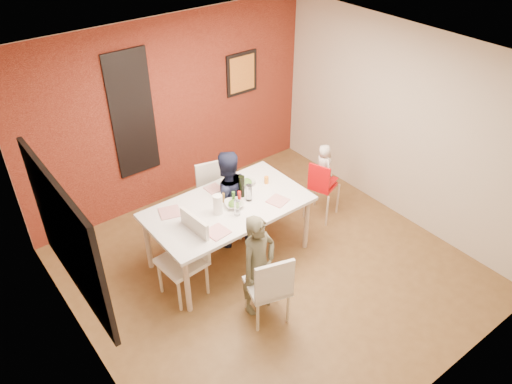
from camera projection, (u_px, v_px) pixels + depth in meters
ground at (270, 271)px, 6.33m from camera, size 4.50×4.50×0.00m
ceiling at (275, 65)px, 4.79m from camera, size 4.50×4.50×0.02m
wall_back at (172, 112)px, 7.03m from camera, size 4.50×0.02×2.70m
wall_front at (445, 302)px, 4.10m from camera, size 4.50×0.02×2.70m
wall_left at (76, 267)px, 4.43m from camera, size 0.02×4.50×2.70m
wall_right at (402, 126)px, 6.69m from camera, size 0.02×4.50×2.70m
brick_accent_wall at (172, 113)px, 7.02m from camera, size 4.50×0.02×2.70m
picture_window_frame at (67, 237)px, 4.46m from camera, size 0.05×1.70×1.30m
picture_window_pane at (68, 236)px, 4.47m from camera, size 0.02×1.55×1.15m
glassblock_strip at (132, 115)px, 6.62m from camera, size 0.55×0.03×1.70m
glassblock_surround at (133, 115)px, 6.62m from camera, size 0.60×0.03×1.76m
art_print_frame at (242, 73)px, 7.43m from camera, size 0.54×0.03×0.64m
art_print_canvas at (242, 74)px, 7.42m from camera, size 0.44×0.01×0.54m
dining_table at (228, 210)px, 6.12m from camera, size 2.00×1.12×0.83m
chair_near at (270, 286)px, 5.37m from camera, size 0.55×0.55×0.95m
chair_far at (218, 196)px, 6.66m from camera, size 0.59×0.59×1.05m
chair_left at (188, 252)px, 5.74m from camera, size 0.52×0.52×1.04m
high_chair at (321, 185)px, 6.95m from camera, size 0.49×0.49×0.91m
child_near at (258, 265)px, 5.48m from camera, size 0.51×0.37×1.28m
child_far at (227, 199)px, 6.43m from camera, size 0.75×0.63×1.37m
toddler at (323, 166)px, 6.80m from camera, size 0.24×0.33×0.62m
plate_near_left at (217, 232)px, 5.65m from camera, size 0.27×0.27×0.01m
plate_far_mid at (214, 188)px, 6.38m from camera, size 0.20×0.20×0.01m
plate_near_right at (278, 201)px, 6.15m from camera, size 0.28×0.28×0.01m
plate_far_left at (170, 212)px, 5.96m from camera, size 0.30×0.30×0.01m
salad_bowl_a at (234, 204)px, 6.06m from camera, size 0.30×0.30×0.06m
salad_bowl_b at (246, 182)px, 6.45m from camera, size 0.26×0.26×0.05m
wine_bottle at (242, 186)px, 6.16m from camera, size 0.08×0.08×0.29m
wine_glass_a at (237, 208)px, 5.87m from camera, size 0.07×0.07×0.21m
wine_glass_b at (249, 193)px, 6.11m from camera, size 0.08×0.08×0.22m
paper_towel_roll at (218, 204)px, 5.88m from camera, size 0.11×0.11×0.25m
condiment_red at (239, 197)px, 6.10m from camera, size 0.04×0.04×0.15m
condiment_green at (234, 197)px, 6.10m from camera, size 0.04×0.04×0.15m
condiment_brown at (224, 198)px, 6.10m from camera, size 0.03×0.03×0.13m
sippy_cup at (266, 180)px, 6.46m from camera, size 0.06×0.06×0.10m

